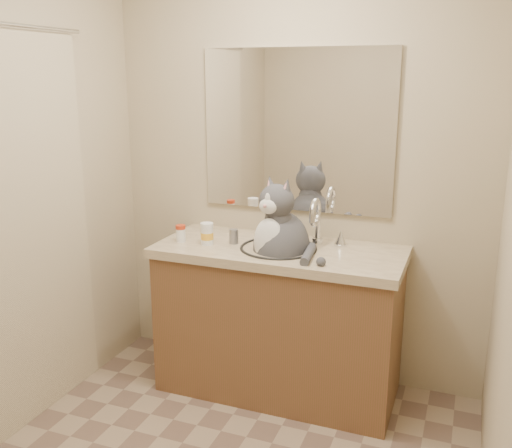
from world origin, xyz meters
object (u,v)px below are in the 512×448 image
at_px(grey_canister, 234,236).
at_px(cat, 280,243).
at_px(pill_bottle_redcap, 181,233).
at_px(pill_bottle_orange, 207,234).

bearing_deg(grey_canister, cat, -2.33).
distance_m(pill_bottle_redcap, pill_bottle_orange, 0.16).
xyz_separation_m(cat, pill_bottle_redcap, (-0.57, -0.06, 0.01)).
bearing_deg(pill_bottle_orange, grey_canister, 26.52).
distance_m(pill_bottle_orange, grey_canister, 0.15).
xyz_separation_m(cat, grey_canister, (-0.27, 0.01, 0.00)).
xyz_separation_m(cat, pill_bottle_orange, (-0.41, -0.05, 0.02)).
distance_m(cat, pill_bottle_orange, 0.41).
bearing_deg(pill_bottle_redcap, pill_bottle_orange, 1.69).
bearing_deg(pill_bottle_orange, pill_bottle_redcap, -178.31).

